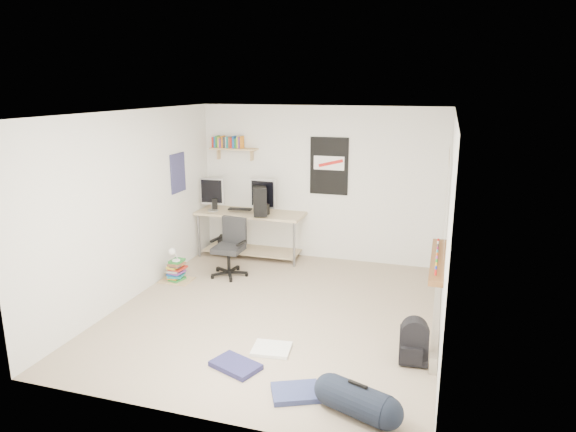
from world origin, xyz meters
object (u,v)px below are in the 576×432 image
(desk, at_px, (252,235))
(duffel_bag, at_px, (357,401))
(office_chair, at_px, (228,245))
(book_stack, at_px, (176,271))
(backpack, at_px, (414,346))

(desk, relative_size, duffel_bag, 3.10)
(office_chair, relative_size, book_stack, 1.95)
(backpack, bearing_deg, book_stack, 153.36)
(office_chair, bearing_deg, backpack, -24.61)
(office_chair, relative_size, backpack, 2.28)
(office_chair, relative_size, duffel_bag, 1.54)
(office_chair, xyz_separation_m, duffel_bag, (2.43, -2.81, -0.35))
(backpack, distance_m, book_stack, 3.75)
(duffel_bag, relative_size, book_stack, 1.27)
(desk, xyz_separation_m, backpack, (2.84, -2.77, -0.16))
(backpack, relative_size, duffel_bag, 0.68)
(desk, xyz_separation_m, book_stack, (-0.66, -1.42, -0.21))
(office_chair, bearing_deg, desk, 97.35)
(backpack, height_order, book_stack, backpack)
(duffel_bag, xyz_separation_m, book_stack, (-3.09, 2.39, 0.01))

